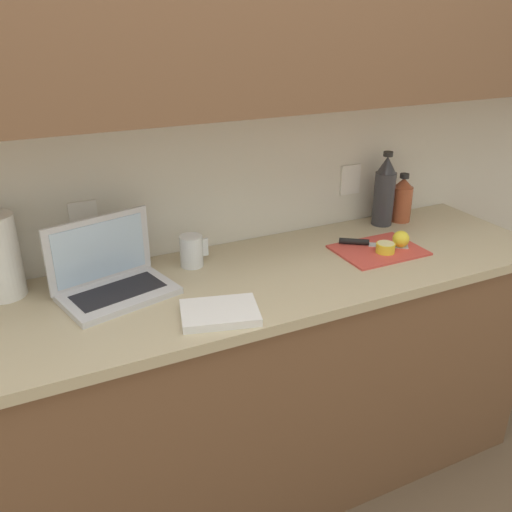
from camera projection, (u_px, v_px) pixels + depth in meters
ground_plane at (215, 494)px, 2.09m from camera, size 12.00×12.00×0.00m
wall_back at (171, 64)px, 1.64m from camera, size 5.20×0.38×2.60m
counter_unit at (205, 400)px, 1.89m from camera, size 2.53×0.60×0.91m
laptop at (111, 276)px, 1.66m from camera, size 0.38×0.29×0.23m
cutting_board at (378, 250)px, 1.97m from camera, size 0.31×0.23×0.01m
knife at (362, 242)px, 2.01m from camera, size 0.23×0.17×0.02m
lemon_half_cut at (385, 248)px, 1.94m from camera, size 0.07×0.07×0.04m
lemon_whole_beside at (401, 239)px, 1.98m from camera, size 0.06×0.06×0.06m
bottle_green_soda at (384, 192)px, 2.17m from camera, size 0.08×0.08×0.30m
bottle_oil_tall at (402, 200)px, 2.23m from camera, size 0.08×0.08×0.20m
measuring_cup at (192, 251)px, 1.84m from camera, size 0.10×0.08×0.11m
dish_towel at (220, 313)px, 1.55m from camera, size 0.25×0.21×0.02m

